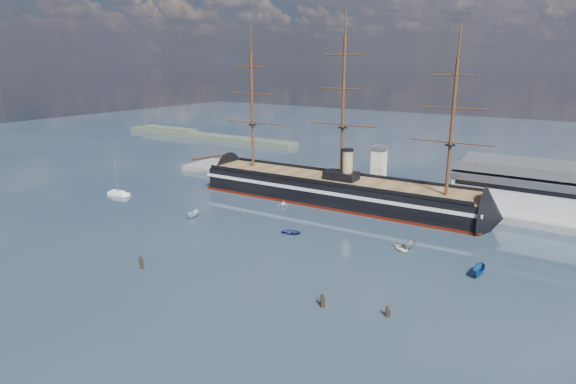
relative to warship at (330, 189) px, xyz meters
The scene contains 15 objects.
ground 21.72m from the warship, 69.61° to the right, with size 600.00×600.00×0.00m, color #213244.
quay 24.01m from the warship, 42.54° to the left, with size 180.00×18.00×2.00m, color slate.
quay_tower 17.62m from the warship, 51.25° to the left, with size 5.00×5.00×15.00m.
shoreline 151.66m from the warship, 150.36° to the left, with size 120.00×10.00×4.00m.
warship is the anchor object (origin of this frame).
sailboat 69.73m from the warship, 152.60° to the right, with size 7.93×3.70×12.22m.
motorboat_a 43.29m from the warship, 124.76° to the right, with size 6.18×2.27×2.47m, color silver.
motorboat_b 32.04m from the warship, 79.18° to the right, with size 3.21×1.28×1.50m, color navy.
motorboat_c 42.53m from the warship, 34.93° to the right, with size 5.56×2.04×2.23m, color slate.
motorboat_d 15.94m from the warship, 128.91° to the right, with size 5.11×2.21×1.87m, color white.
motorboat_e 43.15m from the warship, 38.07° to the right, with size 3.17×1.27×1.48m, color silver.
motorboat_f 60.47m from the warship, 30.63° to the right, with size 6.64×2.43×2.65m, color navy.
piling_near_left 67.70m from the warship, 97.79° to the right, with size 0.64×0.64×3.50m, color black.
piling_near_right 67.87m from the warship, 62.38° to the right, with size 0.64×0.64×3.18m, color black.
piling_far_right 70.97m from the warship, 53.16° to the right, with size 0.64×0.64×2.59m, color black.
Camera 1 is at (62.16, -68.70, 42.92)m, focal length 30.00 mm.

